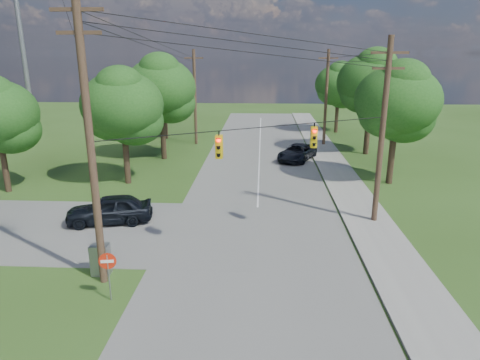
# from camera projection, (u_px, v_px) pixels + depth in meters

# --- Properties ---
(ground) EXTENTS (140.00, 140.00, 0.00)m
(ground) POSITION_uv_depth(u_px,v_px,m) (208.00, 289.00, 18.08)
(ground) COLOR #2F4D19
(ground) RESTS_ON ground
(main_road) EXTENTS (10.00, 100.00, 0.03)m
(main_road) POSITION_uv_depth(u_px,v_px,m) (256.00, 240.00, 22.76)
(main_road) COLOR gray
(main_road) RESTS_ON ground
(sidewalk_east) EXTENTS (2.60, 100.00, 0.12)m
(sidewalk_east) POSITION_uv_depth(u_px,v_px,m) (384.00, 242.00, 22.42)
(sidewalk_east) COLOR #9C9B92
(sidewalk_east) RESTS_ON ground
(pole_sw) EXTENTS (2.00, 0.32, 12.00)m
(pole_sw) POSITION_uv_depth(u_px,v_px,m) (90.00, 141.00, 16.92)
(pole_sw) COLOR brown
(pole_sw) RESTS_ON ground
(pole_ne) EXTENTS (2.00, 0.32, 10.50)m
(pole_ne) POSITION_uv_depth(u_px,v_px,m) (382.00, 130.00, 23.74)
(pole_ne) COLOR brown
(pole_ne) RESTS_ON ground
(pole_north_e) EXTENTS (2.00, 0.32, 10.00)m
(pole_north_e) POSITION_uv_depth(u_px,v_px,m) (326.00, 97.00, 44.90)
(pole_north_e) COLOR brown
(pole_north_e) RESTS_ON ground
(pole_north_w) EXTENTS (2.00, 0.32, 10.00)m
(pole_north_w) POSITION_uv_depth(u_px,v_px,m) (195.00, 97.00, 45.59)
(pole_north_w) COLOR brown
(pole_north_w) RESTS_ON ground
(power_lines) EXTENTS (13.93, 29.62, 4.93)m
(power_lines) POSITION_uv_depth(u_px,v_px,m) (252.00, 60.00, 26.45)
(power_lines) COLOR black
(power_lines) RESTS_ON ground
(traffic_signals) EXTENTS (4.91, 3.27, 1.05)m
(traffic_signals) POSITION_uv_depth(u_px,v_px,m) (269.00, 141.00, 20.63)
(traffic_signals) COLOR yellow
(traffic_signals) RESTS_ON ground
(tree_w_near) EXTENTS (6.00, 6.00, 8.40)m
(tree_w_near) POSITION_uv_depth(u_px,v_px,m) (122.00, 105.00, 31.15)
(tree_w_near) COLOR #423021
(tree_w_near) RESTS_ON ground
(tree_w_mid) EXTENTS (6.40, 6.40, 9.22)m
(tree_w_mid) POSITION_uv_depth(u_px,v_px,m) (161.00, 88.00, 38.58)
(tree_w_mid) COLOR #423021
(tree_w_mid) RESTS_ON ground
(tree_w_far) EXTENTS (6.00, 6.00, 8.73)m
(tree_w_far) POSITION_uv_depth(u_px,v_px,m) (164.00, 84.00, 48.34)
(tree_w_far) COLOR #423021
(tree_w_far) RESTS_ON ground
(tree_e_near) EXTENTS (6.20, 6.20, 8.81)m
(tree_e_near) POSITION_uv_depth(u_px,v_px,m) (397.00, 101.00, 31.02)
(tree_e_near) COLOR #423021
(tree_e_near) RESTS_ON ground
(tree_e_mid) EXTENTS (6.60, 6.60, 9.64)m
(tree_e_mid) POSITION_uv_depth(u_px,v_px,m) (372.00, 83.00, 40.39)
(tree_e_mid) COLOR #423021
(tree_e_mid) RESTS_ON ground
(tree_e_far) EXTENTS (5.80, 5.80, 8.32)m
(tree_e_far) POSITION_uv_depth(u_px,v_px,m) (339.00, 84.00, 52.20)
(tree_e_far) COLOR #423021
(tree_e_far) RESTS_ON ground
(car_cross_dark) EXTENTS (5.18, 2.96, 1.66)m
(car_cross_dark) POSITION_uv_depth(u_px,v_px,m) (109.00, 209.00, 24.85)
(car_cross_dark) COLOR black
(car_cross_dark) RESTS_ON cross_road
(car_main_north) EXTENTS (4.36, 5.78, 1.46)m
(car_main_north) POSITION_uv_depth(u_px,v_px,m) (297.00, 152.00, 39.56)
(car_main_north) COLOR black
(car_main_north) RESTS_ON main_road
(control_cabinet) EXTENTS (0.80, 0.58, 1.44)m
(control_cabinet) POSITION_uv_depth(u_px,v_px,m) (101.00, 260.00, 19.08)
(control_cabinet) COLOR gray
(control_cabinet) RESTS_ON ground
(do_not_enter_sign) EXTENTS (0.69, 0.16, 2.08)m
(do_not_enter_sign) POSITION_uv_depth(u_px,v_px,m) (108.00, 266.00, 16.83)
(do_not_enter_sign) COLOR gray
(do_not_enter_sign) RESTS_ON ground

